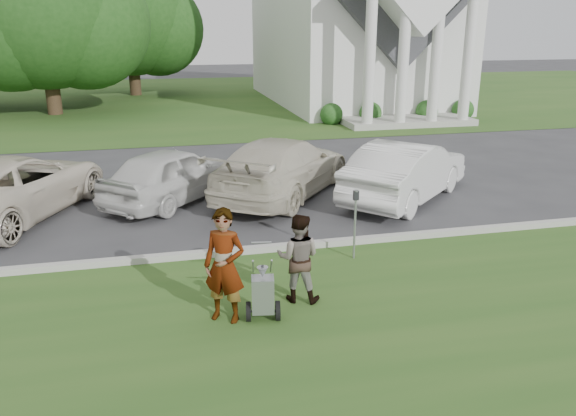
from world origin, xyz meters
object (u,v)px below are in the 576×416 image
object	(u,v)px
tree_left	(43,14)
person_right	(298,259)
church	(353,0)
car_a	(14,186)
tree_back	(130,22)
person_left	(225,267)
striping_cart	(263,295)
parking_meter_near	(355,216)
car_c	(282,167)
car_d	(406,171)
car_b	(172,174)

from	to	relation	value
tree_left	person_right	world-z (taller)	tree_left
church	car_a	world-z (taller)	church
tree_left	car_a	bearing A→B (deg)	-84.42
tree_back	person_right	world-z (taller)	tree_back
tree_left	person_left	world-z (taller)	tree_left
church	striping_cart	bearing A→B (deg)	-112.03
car_a	tree_left	bearing A→B (deg)	-60.94
tree_back	parking_meter_near	world-z (taller)	tree_back
person_right	tree_left	bearing A→B (deg)	-50.59
tree_left	tree_back	bearing A→B (deg)	63.43
car_a	church	bearing A→B (deg)	-105.73
parking_meter_near	car_c	size ratio (longest dim) A/B	0.26
church	car_d	distance (m)	21.05
car_b	car_d	size ratio (longest dim) A/B	0.90
tree_left	striping_cart	size ratio (longest dim) A/B	9.32
tree_left	striping_cart	bearing A→B (deg)	-74.42
person_right	car_b	size ratio (longest dim) A/B	0.36
person_left	striping_cart	bearing A→B (deg)	16.68
tree_back	striping_cart	xyz separation A→B (m)	(2.75, -32.23, -4.29)
tree_back	person_right	xyz separation A→B (m)	(3.47, -31.69, -3.95)
car_b	car_d	distance (m)	6.30
car_b	car_d	xyz separation A→B (m)	(6.16, -1.29, 0.06)
tree_back	car_b	size ratio (longest dim) A/B	2.19
car_a	car_d	world-z (taller)	car_d
car_d	striping_cart	bearing A→B (deg)	96.02
striping_cart	person_right	xyz separation A→B (m)	(0.72, 0.54, 0.35)
tree_left	person_left	size ratio (longest dim) A/B	5.67
person_left	car_b	size ratio (longest dim) A/B	0.43
church	tree_left	size ratio (longest dim) A/B	2.27
car_a	car_d	xyz separation A→B (m)	(10.04, -0.98, 0.04)
striping_cart	car_a	xyz separation A→B (m)	(-5.03, 6.61, 0.33)
tree_back	car_c	xyz separation A→B (m)	(4.60, -25.42, -3.92)
striping_cart	car_d	distance (m)	7.54
car_d	car_c	bearing A→B (deg)	27.28
tree_left	car_b	bearing A→B (deg)	-72.08
church	person_left	bearing A→B (deg)	-113.26
tree_back	person_left	distance (m)	32.39
person_right	tree_back	bearing A→B (deg)	-61.85
car_b	car_d	world-z (taller)	car_d
car_a	person_left	bearing A→B (deg)	147.99
person_right	car_d	size ratio (longest dim) A/B	0.32
parking_meter_near	tree_back	bearing A→B (deg)	99.45
person_left	parking_meter_near	xyz separation A→B (m)	(2.85, 1.90, -0.01)
church	parking_meter_near	xyz separation A→B (m)	(-7.99, -23.31, -5.02)
car_a	car_c	world-z (taller)	car_c
tree_left	person_left	distance (m)	25.22
church	striping_cart	distance (m)	27.90
striping_cart	car_d	bearing A→B (deg)	57.85
church	striping_cart	world-z (taller)	church
tree_left	car_d	distance (m)	22.42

